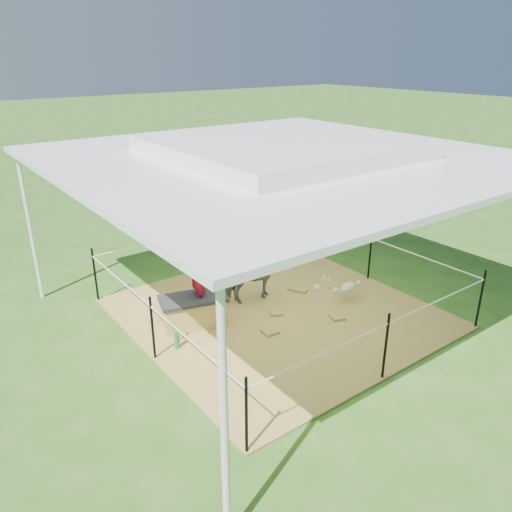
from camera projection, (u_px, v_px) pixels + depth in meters
ground at (277, 313)px, 8.40m from camera, size 90.00×90.00×0.00m
hay_patch at (277, 313)px, 8.39m from camera, size 4.60×4.60×0.03m
canopy_tent at (280, 153)px, 7.37m from camera, size 6.30×6.30×2.90m
rope_fence at (278, 279)px, 8.15m from camera, size 4.54×4.54×1.00m
straw_bale at (194, 312)px, 7.93m from camera, size 1.07×0.74×0.43m
dark_cloth at (193, 299)px, 7.83m from camera, size 1.15×0.81×0.05m
woman at (197, 264)px, 7.68m from camera, size 0.39×0.49×1.17m
green_bottle at (177, 340)px, 7.32m from camera, size 0.09×0.09×0.27m
pony at (254, 278)px, 8.59m from camera, size 1.09×0.65×0.86m
pink_hat at (254, 252)px, 8.41m from camera, size 0.27×0.27×0.12m
foal at (348, 286)px, 8.70m from camera, size 1.07×0.75×0.54m
trash_barrel at (231, 183)px, 14.82m from camera, size 0.73×0.73×0.92m
picnic_table_near at (161, 180)px, 15.65m from camera, size 1.76×1.30×0.72m
picnic_table_far at (236, 163)px, 17.96m from camera, size 2.04×1.66×0.75m
distant_person at (174, 175)px, 15.06m from camera, size 0.67×0.56×1.24m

